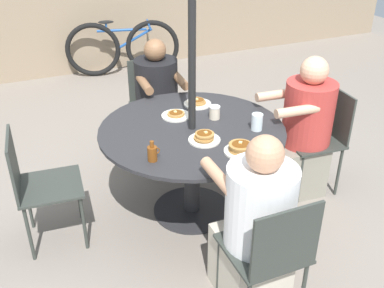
{
  "coord_description": "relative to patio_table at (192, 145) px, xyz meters",
  "views": [
    {
      "loc": [
        -1.13,
        -2.57,
        2.15
      ],
      "look_at": [
        0.0,
        0.0,
        0.59
      ],
      "focal_mm": 42.0,
      "sensor_mm": 36.0,
      "label": 1
    }
  ],
  "objects": [
    {
      "name": "back_fence",
      "position": [
        0.0,
        3.46,
        0.37
      ],
      "size": [
        10.0,
        0.06,
        1.91
      ],
      "primitive_type": "cube",
      "color": "gray",
      "rests_on": "ground"
    },
    {
      "name": "coffee_cup",
      "position": [
        0.21,
        0.08,
        0.18
      ],
      "size": [
        0.08,
        0.08,
        0.1
      ],
      "color": "beige",
      "rests_on": "patio_table"
    },
    {
      "name": "patio_chair_west",
      "position": [
        1.08,
        -0.09,
        -0.09
      ],
      "size": [
        0.45,
        0.45,
        0.84
      ],
      "rotation": [
        0.0,
        0.0,
        1.48
      ],
      "color": "#333833",
      "rests_on": "ground"
    },
    {
      "name": "syrup_bottle",
      "position": [
        -0.4,
        -0.3,
        0.19
      ],
      "size": [
        0.08,
        0.06,
        0.13
      ],
      "color": "brown",
      "rests_on": "patio_table"
    },
    {
      "name": "pancake_plate_a",
      "position": [
        -0.03,
        0.22,
        0.15
      ],
      "size": [
        0.21,
        0.21,
        0.04
      ],
      "color": "silver",
      "rests_on": "patio_table"
    },
    {
      "name": "patio_table",
      "position": [
        0.0,
        0.0,
        0.0
      ],
      "size": [
        1.31,
        1.31,
        0.72
      ],
      "color": "#28282B",
      "rests_on": "ground"
    },
    {
      "name": "ground_plane",
      "position": [
        0.0,
        0.0,
        -0.58
      ],
      "size": [
        12.0,
        12.0,
        0.0
      ],
      "primitive_type": "plane",
      "color": "gray"
    },
    {
      "name": "patio_chair_north",
      "position": [
        0.08,
        1.08,
        -0.09
      ],
      "size": [
        0.44,
        0.44,
        0.84
      ],
      "rotation": [
        0.0,
        0.0,
        -3.22
      ],
      "color": "#333833",
      "rests_on": "ground"
    },
    {
      "name": "diner_north",
      "position": [
        0.07,
        0.91,
        -0.09
      ],
      "size": [
        0.4,
        0.56,
        1.1
      ],
      "rotation": [
        0.0,
        0.0,
        -3.22
      ],
      "color": "#3D3D42",
      "rests_on": "ground"
    },
    {
      "name": "patio_chair_south",
      "position": [
        -0.02,
        -1.08,
        -0.09
      ],
      "size": [
        0.42,
        0.42,
        0.84
      ],
      "rotation": [
        0.0,
        0.0,
        -0.02
      ],
      "color": "#333833",
      "rests_on": "ground"
    },
    {
      "name": "bicycle",
      "position": [
        0.38,
        3.14,
        -0.21
      ],
      "size": [
        1.47,
        0.52,
        0.74
      ],
      "rotation": [
        0.0,
        0.0,
        -0.25
      ],
      "color": "black",
      "rests_on": "ground"
    },
    {
      "name": "pancake_plate_b",
      "position": [
        0.15,
        -0.43,
        0.16
      ],
      "size": [
        0.21,
        0.21,
        0.07
      ],
      "color": "silver",
      "rests_on": "patio_table"
    },
    {
      "name": "diner_south",
      "position": [
        -0.01,
        -0.91,
        -0.08
      ],
      "size": [
        0.39,
        0.57,
        1.11
      ],
      "rotation": [
        0.0,
        0.0,
        -0.02
      ],
      "color": "beige",
      "rests_on": "ground"
    },
    {
      "name": "pancake_plate_c",
      "position": [
        -0.0,
        -0.2,
        0.16
      ],
      "size": [
        0.21,
        0.21,
        0.07
      ],
      "color": "silver",
      "rests_on": "patio_table"
    },
    {
      "name": "umbrella_pole",
      "position": [
        0.0,
        0.0,
        0.56
      ],
      "size": [
        0.05,
        0.05,
        2.27
      ],
      "primitive_type": "cylinder",
      "color": "black",
      "rests_on": "ground"
    },
    {
      "name": "drinking_glass_a",
      "position": [
        0.4,
        -0.2,
        0.19
      ],
      "size": [
        0.08,
        0.08,
        0.12
      ],
      "primitive_type": "cylinder",
      "color": "silver",
      "rests_on": "patio_table"
    },
    {
      "name": "patio_chair_east",
      "position": [
        -1.08,
        0.1,
        -0.09
      ],
      "size": [
        0.45,
        0.45,
        0.84
      ],
      "rotation": [
        0.0,
        0.0,
        -1.67
      ],
      "color": "#333833",
      "rests_on": "ground"
    },
    {
      "name": "pancake_plate_d",
      "position": [
        0.2,
        0.35,
        0.15
      ],
      "size": [
        0.21,
        0.21,
        0.05
      ],
      "color": "silver",
      "rests_on": "patio_table"
    },
    {
      "name": "diner_west",
      "position": [
        0.91,
        -0.08,
        -0.07
      ],
      "size": [
        0.58,
        0.41,
        1.14
      ],
      "rotation": [
        0.0,
        0.0,
        1.48
      ],
      "color": "gray",
      "rests_on": "ground"
    }
  ]
}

